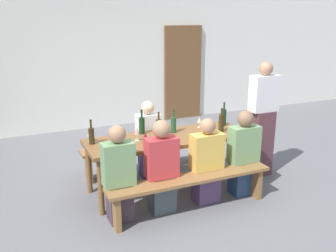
% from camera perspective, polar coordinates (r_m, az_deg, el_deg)
% --- Properties ---
extents(ground_plane, '(24.00, 24.00, 0.00)m').
position_cam_1_polar(ground_plane, '(5.21, -0.00, -9.53)').
color(ground_plane, slate).
extents(back_wall, '(14.00, 0.20, 3.20)m').
position_cam_1_polar(back_wall, '(7.97, -10.30, 11.27)').
color(back_wall, silver).
rests_on(back_wall, ground).
extents(wooden_door, '(0.90, 0.06, 2.10)m').
position_cam_1_polar(wooden_door, '(8.53, 2.29, 8.13)').
color(wooden_door, brown).
rests_on(wooden_door, ground).
extents(tasting_table, '(2.18, 0.76, 0.75)m').
position_cam_1_polar(tasting_table, '(4.96, -0.00, -2.53)').
color(tasting_table, brown).
rests_on(tasting_table, ground).
extents(bench_near, '(2.08, 0.30, 0.45)m').
position_cam_1_polar(bench_near, '(4.51, 3.57, -8.88)').
color(bench_near, olive).
rests_on(bench_near, ground).
extents(bench_far, '(2.08, 0.30, 0.45)m').
position_cam_1_polar(bench_far, '(5.65, -2.82, -3.49)').
color(bench_far, olive).
rests_on(bench_far, ground).
extents(wine_bottle_0, '(0.07, 0.07, 0.34)m').
position_cam_1_polar(wine_bottle_0, '(4.91, -1.43, -0.22)').
color(wine_bottle_0, '#332814').
rests_on(wine_bottle_0, tasting_table).
extents(wine_bottle_1, '(0.07, 0.07, 0.35)m').
position_cam_1_polar(wine_bottle_1, '(5.47, 8.55, 1.39)').
color(wine_bottle_1, '#143319').
rests_on(wine_bottle_1, tasting_table).
extents(wine_bottle_2, '(0.08, 0.08, 0.34)m').
position_cam_1_polar(wine_bottle_2, '(5.04, -4.04, 0.17)').
color(wine_bottle_2, '#143319').
rests_on(wine_bottle_2, tasting_table).
extents(wine_bottle_3, '(0.07, 0.07, 0.33)m').
position_cam_1_polar(wine_bottle_3, '(5.17, 8.19, 0.50)').
color(wine_bottle_3, '#332814').
rests_on(wine_bottle_3, tasting_table).
extents(wine_bottle_4, '(0.07, 0.07, 0.32)m').
position_cam_1_polar(wine_bottle_4, '(4.72, -11.67, -1.41)').
color(wine_bottle_4, '#332814').
rests_on(wine_bottle_4, tasting_table).
extents(wine_bottle_5, '(0.08, 0.08, 0.32)m').
position_cam_1_polar(wine_bottle_5, '(5.08, 0.85, 0.26)').
color(wine_bottle_5, '#234C2D').
rests_on(wine_bottle_5, tasting_table).
extents(wine_glass_0, '(0.07, 0.07, 0.15)m').
position_cam_1_polar(wine_glass_0, '(4.60, -3.50, -1.60)').
color(wine_glass_0, silver).
rests_on(wine_glass_0, tasting_table).
extents(wine_glass_1, '(0.08, 0.08, 0.15)m').
position_cam_1_polar(wine_glass_1, '(4.83, -11.87, -1.12)').
color(wine_glass_1, silver).
rests_on(wine_glass_1, tasting_table).
extents(wine_glass_2, '(0.07, 0.07, 0.18)m').
position_cam_1_polar(wine_glass_2, '(4.76, -4.79, -0.84)').
color(wine_glass_2, silver).
rests_on(wine_glass_2, tasting_table).
extents(wine_glass_3, '(0.06, 0.06, 0.16)m').
position_cam_1_polar(wine_glass_3, '(5.03, 6.37, -0.12)').
color(wine_glass_3, silver).
rests_on(wine_glass_3, tasting_table).
extents(wine_glass_4, '(0.06, 0.06, 0.15)m').
position_cam_1_polar(wine_glass_4, '(5.34, 4.85, 0.88)').
color(wine_glass_4, silver).
rests_on(wine_glass_4, tasting_table).
extents(seated_guest_near_0, '(0.36, 0.24, 1.15)m').
position_cam_1_polar(seated_guest_near_0, '(4.27, -7.57, -7.69)').
color(seated_guest_near_0, '#443340').
rests_on(seated_guest_near_0, ground).
extents(seated_guest_near_1, '(0.38, 0.24, 1.15)m').
position_cam_1_polar(seated_guest_near_1, '(4.43, -0.99, -6.60)').
color(seated_guest_near_1, '#485359').
rests_on(seated_guest_near_1, ground).
extents(seated_guest_near_2, '(0.41, 0.24, 1.10)m').
position_cam_1_polar(seated_guest_near_2, '(4.69, 5.93, -5.75)').
color(seated_guest_near_2, '#523C62').
rests_on(seated_guest_near_2, ground).
extents(seated_guest_near_3, '(0.40, 0.24, 1.14)m').
position_cam_1_polar(seated_guest_near_3, '(4.97, 11.49, -4.40)').
color(seated_guest_near_3, navy).
rests_on(seated_guest_near_3, ground).
extents(seated_guest_far_0, '(0.33, 0.24, 1.14)m').
position_cam_1_polar(seated_guest_far_0, '(5.43, -3.08, -2.26)').
color(seated_guest_far_0, '#382F5E').
rests_on(seated_guest_far_0, ground).
extents(standing_host, '(0.41, 0.24, 1.68)m').
position_cam_1_polar(standing_host, '(5.57, 14.26, 0.61)').
color(standing_host, '#543138').
rests_on(standing_host, ground).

